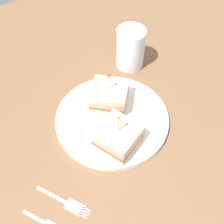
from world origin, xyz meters
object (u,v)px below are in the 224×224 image
object	(u,v)px
sandwich_half_front	(109,96)
drink_glass	(130,50)
sandwich_half_back	(118,137)
plate	(112,119)
fork	(68,204)

from	to	relation	value
sandwich_half_front	drink_glass	bearing A→B (deg)	-145.31
sandwich_half_back	drink_glass	world-z (taller)	drink_glass
sandwich_half_front	drink_glass	xyz separation A→B (cm)	(-13.01, -9.01, 0.87)
plate	sandwich_half_front	bearing A→B (deg)	-117.04
sandwich_half_front	sandwich_half_back	xyz separation A→B (cm)	(4.87, 10.17, -0.21)
drink_glass	plate	bearing A→B (deg)	40.76
sandwich_half_back	drink_glass	bearing A→B (deg)	-133.01
drink_glass	fork	distance (cm)	41.36
drink_glass	fork	world-z (taller)	drink_glass
plate	sandwich_half_back	xyz separation A→B (cm)	(2.86, 6.22, 2.96)
sandwich_half_front	fork	distance (cm)	25.56
plate	fork	xyz separation A→B (cm)	(18.18, 11.29, -0.50)
sandwich_half_back	drink_glass	distance (cm)	26.24
sandwich_half_front	fork	xyz separation A→B (cm)	(20.19, 15.24, -3.66)
sandwich_half_back	fork	world-z (taller)	sandwich_half_back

